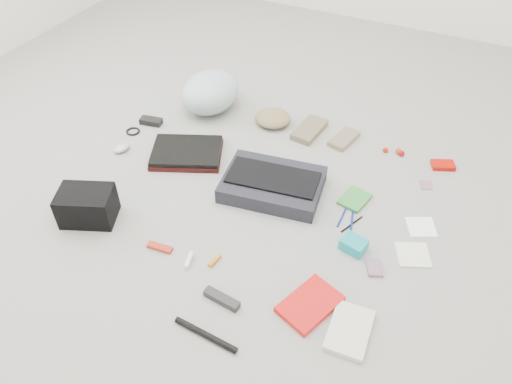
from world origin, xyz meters
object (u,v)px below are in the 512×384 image
at_px(messenger_bag, 273,184).
at_px(bike_helmet, 210,92).
at_px(laptop, 186,151).
at_px(book_red, 310,304).
at_px(camera_bag, 87,206).
at_px(accordion_wallet, 354,245).

bearing_deg(messenger_bag, bike_helmet, 133.03).
bearing_deg(laptop, book_red, -56.07).
bearing_deg(laptop, messenger_bag, -28.62).
bearing_deg(messenger_bag, camera_bag, -150.04).
xyz_separation_m(bike_helmet, accordion_wallet, (0.98, -0.62, -0.08)).
bearing_deg(book_red, laptop, 167.95).
bearing_deg(accordion_wallet, book_red, -86.77).
bearing_deg(bike_helmet, camera_bag, -85.09).
bearing_deg(camera_bag, accordion_wallet, -5.71).
relative_size(bike_helmet, accordion_wallet, 3.65).
relative_size(messenger_bag, bike_helmet, 1.23).
xyz_separation_m(bike_helmet, camera_bag, (-0.05, -0.93, -0.03)).
xyz_separation_m(messenger_bag, camera_bag, (-0.61, -0.48, 0.03)).
distance_m(laptop, camera_bag, 0.54).
bearing_deg(camera_bag, messenger_bag, 15.85).
distance_m(camera_bag, book_red, 0.98).
height_order(laptop, camera_bag, camera_bag).
bearing_deg(messenger_bag, laptop, 166.33).
height_order(messenger_bag, laptop, messenger_bag).
distance_m(messenger_bag, laptop, 0.47).
xyz_separation_m(laptop, book_red, (0.83, -0.53, -0.02)).
distance_m(messenger_bag, book_red, 0.61).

